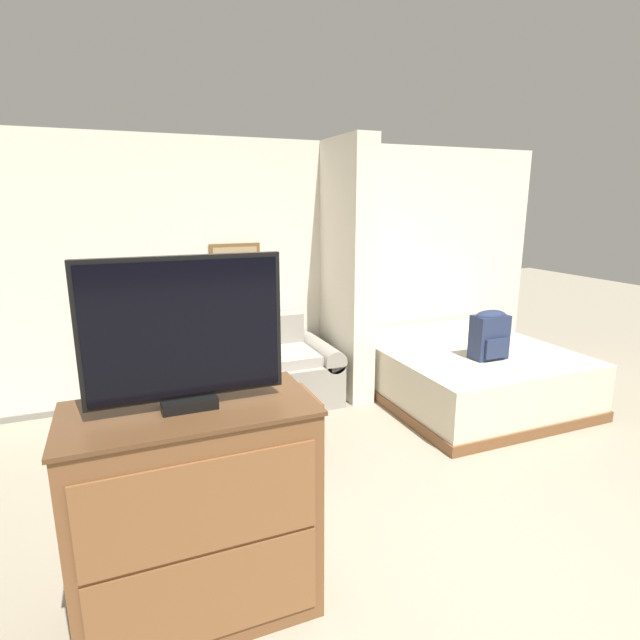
# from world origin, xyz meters

# --- Properties ---
(ground_plane) EXTENTS (20.00, 20.00, 0.00)m
(ground_plane) POSITION_xyz_m (0.00, 0.00, 0.00)
(ground_plane) COLOR gray
(wall_back) EXTENTS (6.54, 0.16, 2.60)m
(wall_back) POSITION_xyz_m (-0.00, 3.53, 1.29)
(wall_back) COLOR silver
(wall_back) RESTS_ON ground_plane
(wall_partition_pillar) EXTENTS (0.24, 0.87, 2.60)m
(wall_partition_pillar) POSITION_xyz_m (0.53, 3.04, 1.30)
(wall_partition_pillar) COLOR silver
(wall_partition_pillar) RESTS_ON ground_plane
(couch) EXTENTS (1.74, 0.84, 0.83)m
(couch) POSITION_xyz_m (-0.53, 3.05, 0.31)
(couch) COLOR gray
(couch) RESTS_ON ground_plane
(coffee_table) EXTENTS (0.79, 0.53, 0.43)m
(coffee_table) POSITION_xyz_m (-0.63, 2.08, 0.38)
(coffee_table) COLOR brown
(coffee_table) RESTS_ON ground_plane
(side_table) EXTENTS (0.36, 0.36, 0.57)m
(side_table) POSITION_xyz_m (-1.53, 3.05, 0.44)
(side_table) COLOR brown
(side_table) RESTS_ON ground_plane
(table_lamp) EXTENTS (0.31, 0.31, 0.44)m
(table_lamp) POSITION_xyz_m (-1.53, 3.05, 0.86)
(table_lamp) COLOR tan
(table_lamp) RESTS_ON side_table
(tv_dresser) EXTENTS (1.12, 0.57, 1.09)m
(tv_dresser) POSITION_xyz_m (-1.41, 0.60, 0.55)
(tv_dresser) COLOR brown
(tv_dresser) RESTS_ON ground_plane
(tv) EXTENTS (0.86, 0.16, 0.68)m
(tv) POSITION_xyz_m (-1.41, 0.60, 1.43)
(tv) COLOR black
(tv) RESTS_ON tv_dresser
(bed) EXTENTS (1.80, 2.06, 0.55)m
(bed) POSITION_xyz_m (1.57, 2.40, 0.28)
(bed) COLOR brown
(bed) RESTS_ON ground_plane
(backpack) EXTENTS (0.33, 0.22, 0.46)m
(backpack) POSITION_xyz_m (1.52, 1.99, 0.78)
(backpack) COLOR #232D4C
(backpack) RESTS_ON bed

